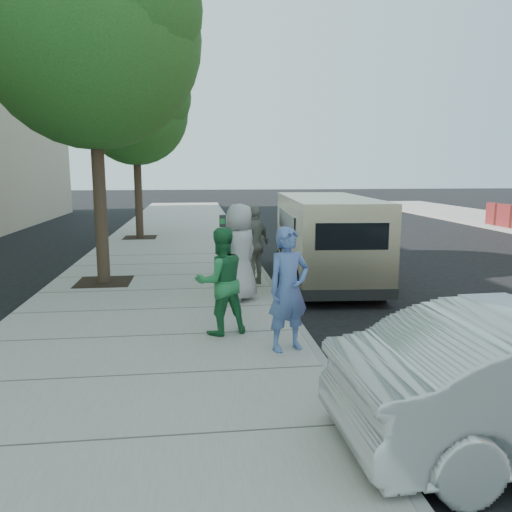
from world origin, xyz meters
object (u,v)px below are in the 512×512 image
Objects in this scene: tree_far at (136,107)px; person_gray_shirt at (240,253)px; person_green_shirt at (221,281)px; person_officer at (288,289)px; parking_meter at (228,236)px; person_striped_polo at (254,245)px; tree_near at (93,29)px; van at (325,237)px.

tree_far is 10.68m from person_gray_shirt.
person_officer is at bearing 119.78° from person_green_shirt.
parking_meter is 0.86m from person_striped_polo.
tree_far is at bearing 90.00° from tree_near.
van is 1.96m from person_striped_polo.
tree_far is at bearing -118.51° from person_striped_polo.
person_gray_shirt is at bearing 21.24° from person_striped_polo.
person_officer reaches higher than parking_meter.
tree_near is 4.26× the size of person_striped_polo.
van is at bearing -55.58° from tree_far.
person_officer is 1.05× the size of person_green_shirt.
person_gray_shirt reaches higher than person_officer.
person_officer is (3.30, -4.74, -4.53)m from tree_near.
parking_meter is 2.77m from van.
parking_meter is 0.84m from person_gray_shirt.
tree_far is at bearing -119.04° from person_gray_shirt.
van is 4.88m from person_green_shirt.
tree_far is at bearing -95.75° from person_green_shirt.
van is 2.98× the size of person_gray_shirt.
van is (5.11, 0.14, -4.47)m from tree_near.
person_green_shirt is (-0.29, -2.74, -0.33)m from parking_meter.
person_striped_polo is at bearing -152.52° from van.
tree_far is 12.40m from person_green_shirt.
person_officer is at bearing -106.37° from van.
person_officer is at bearing 39.47° from person_striped_polo.
person_striped_polo is at bearing 46.15° from parking_meter.
person_striped_polo is at bearing -68.12° from tree_far.
tree_near is 4.56× the size of person_green_shirt.
person_gray_shirt is 1.06× the size of person_striped_polo.
person_gray_shirt is (2.87, -1.96, -4.46)m from tree_near.
van is at bearing -141.23° from person_green_shirt.
person_green_shirt reaches higher than parking_meter.
person_officer is at bearing 52.99° from person_gray_shirt.
person_green_shirt is at bearing -119.74° from van.
person_striped_polo is at bearing -10.95° from tree_near.
tree_near reaches higher than person_green_shirt.
van is at bearing 177.46° from person_gray_shirt.
tree_near is 5.65m from person_gray_shirt.
tree_near is 6.48m from person_green_shirt.
van reaches higher than person_green_shirt.
van reaches higher than person_officer.
person_striped_polo is (3.31, -8.24, -3.85)m from tree_far.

